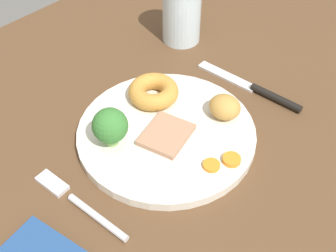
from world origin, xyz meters
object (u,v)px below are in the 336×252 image
Objects in this scene: carrot_coin_front at (232,160)px; fork at (78,203)px; meat_slice_main at (166,135)px; water_glass at (182,11)px; yorkshire_pudding at (153,92)px; dinner_plate at (168,134)px; knife at (257,90)px; roast_potato_left at (225,107)px; broccoli_floret at (110,126)px; carrot_coin_back at (211,165)px.

fork is (-17.47, 10.21, -1.34)cm from carrot_coin_front.
water_glass is (20.60, 15.68, 3.83)cm from meat_slice_main.
water_glass reaches higher than yorkshire_pudding.
water_glass is (35.50, 14.72, 5.24)cm from fork.
meat_slice_main is 0.91× the size of yorkshire_pudding.
dinner_plate is at bearing -119.68° from yorkshire_pudding.
yorkshire_pudding is 0.41× the size of knife.
yorkshire_pudding is at bearing 112.84° from roast_potato_left.
knife is (16.85, -3.43, -0.25)cm from dinner_plate.
water_glass is (11.83, 18.84, 2.59)cm from roast_potato_left.
fork is at bearing -158.03° from broccoli_floret.
meat_slice_main is at bearing -142.73° from water_glass.
broccoli_floret reaches higher than roast_potato_left.
water_glass is at bearing 48.94° from carrot_coin_back.
fork is at bearing 176.30° from meat_slice_main.
carrot_coin_front is at bearing -135.51° from roast_potato_left.
yorkshire_pudding is at bearing 12.35° from broccoli_floret.
roast_potato_left is (4.23, -10.05, 0.37)cm from yorkshire_pudding.
knife is at bearing -11.52° from dinner_plate.
carrot_coin_back is 17.43cm from fork.
carrot_coin_back is at bearing -151.45° from roast_potato_left.
water_glass reaches higher than meat_slice_main.
water_glass reaches higher than dinner_plate.
yorkshire_pudding is 10.82cm from broccoli_floret.
carrot_coin_front is 20.28cm from fork.
carrot_coin_front is 31.01cm from water_glass.
meat_slice_main is at bearing -97.79° from fork.
carrot_coin_front reaches higher than dinner_plate.
meat_slice_main is 14.99cm from fork.
water_glass is (18.03, 24.93, 3.90)cm from carrot_coin_front.
yorkshire_pudding is at bearing 60.32° from dinner_plate.
water_glass reaches higher than broccoli_floret.
yorkshire_pudding is 10.91cm from roast_potato_left.
yorkshire_pudding is 3.10× the size of carrot_coin_front.
dinner_plate is at bearing -95.51° from fork.
dinner_plate is 17.20cm from knife.
fork is 1.36× the size of water_glass.
dinner_plate is 10.35× the size of carrot_coin_front.
water_glass is (16.06, 8.80, 2.96)cm from yorkshire_pudding.
roast_potato_left is 9.39cm from knife.
broccoli_floret is at bearing -167.65° from yorkshire_pudding.
broccoli_floret reaches higher than knife.
roast_potato_left is at bearing -122.13° from water_glass.
dinner_plate is at bearing 99.44° from carrot_coin_front.
dinner_plate is 4.39× the size of broccoli_floret.
carrot_coin_back is at bearing -95.90° from dinner_plate.
carrot_coin_back is at bearing -124.71° from fork.
roast_potato_left reaches higher than yorkshire_pudding.
fork is (-14.96, 8.86, -1.28)cm from carrot_coin_back.
carrot_coin_front is at bearing -28.32° from carrot_coin_back.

